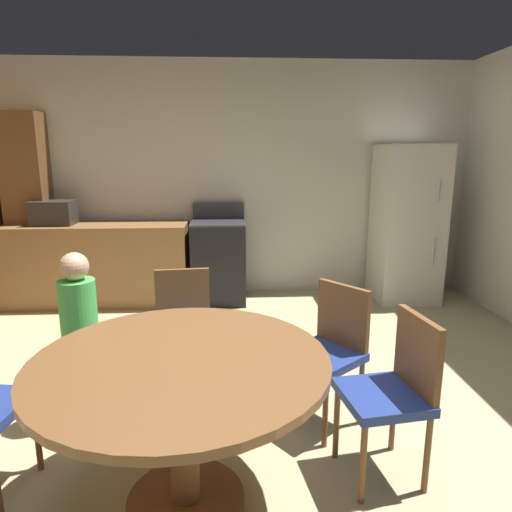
% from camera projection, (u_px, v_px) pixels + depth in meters
% --- Properties ---
extents(ground_plane, '(14.00, 14.00, 0.00)m').
position_uv_depth(ground_plane, '(249.00, 447.00, 2.60)').
color(ground_plane, tan).
extents(wall_back, '(5.73, 0.12, 2.70)m').
position_uv_depth(wall_back, '(238.00, 180.00, 5.32)').
color(wall_back, beige).
rests_on(wall_back, ground).
extents(kitchen_counter, '(1.98, 0.60, 0.90)m').
position_uv_depth(kitchen_counter, '(99.00, 264.00, 5.04)').
color(kitchen_counter, olive).
rests_on(kitchen_counter, ground).
extents(pantry_column, '(0.44, 0.36, 2.10)m').
position_uv_depth(pantry_column, '(30.00, 209.00, 5.04)').
color(pantry_column, brown).
rests_on(pantry_column, ground).
extents(oven_range, '(0.60, 0.60, 1.10)m').
position_uv_depth(oven_range, '(219.00, 261.00, 5.11)').
color(oven_range, black).
rests_on(oven_range, ground).
extents(refrigerator, '(0.68, 0.68, 1.76)m').
position_uv_depth(refrigerator, '(407.00, 224.00, 5.09)').
color(refrigerator, silver).
rests_on(refrigerator, ground).
extents(microwave, '(0.44, 0.32, 0.26)m').
position_uv_depth(microwave, '(53.00, 213.00, 4.89)').
color(microwave, '#2D2B28').
rests_on(microwave, kitchen_counter).
extents(dining_table, '(1.36, 1.36, 0.76)m').
position_uv_depth(dining_table, '(182.00, 388.00, 2.05)').
color(dining_table, brown).
rests_on(dining_table, ground).
extents(chair_northeast, '(0.56, 0.56, 0.87)m').
position_uv_depth(chair_northeast, '(330.00, 345.00, 2.77)').
color(chair_northeast, brown).
rests_on(chair_northeast, ground).
extents(chair_north, '(0.44, 0.44, 0.87)m').
position_uv_depth(chair_north, '(183.00, 325.00, 3.11)').
color(chair_north, brown).
rests_on(chair_north, ground).
extents(chair_east, '(0.45, 0.45, 0.87)m').
position_uv_depth(chair_east, '(395.00, 386.00, 2.29)').
color(chair_east, brown).
rests_on(chair_east, ground).
extents(person_child, '(0.31, 0.31, 1.09)m').
position_uv_depth(person_child, '(80.00, 334.00, 2.76)').
color(person_child, '#3D4C84').
rests_on(person_child, ground).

